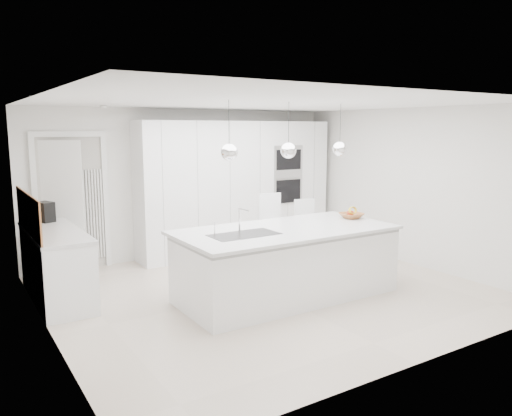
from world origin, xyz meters
TOP-DOWN VIEW (x-y plane):
  - floor at (0.00, 0.00)m, footprint 5.50×5.50m
  - wall_back at (0.00, 2.50)m, footprint 5.50×0.00m
  - wall_left at (-2.75, 0.00)m, footprint 0.00×5.00m
  - ceiling at (0.00, 0.00)m, footprint 5.50×5.50m
  - tall_cabinets at (0.80, 2.20)m, footprint 3.60×0.60m
  - oven_stack at (1.70, 1.89)m, footprint 0.62×0.04m
  - doorway_frame at (-1.95, 2.47)m, footprint 1.11×0.08m
  - hallway_door at (-2.20, 2.42)m, footprint 0.76×0.38m
  - radiator at (-1.63, 2.46)m, footprint 0.32×0.04m
  - left_base_cabinets at (-2.45, 1.20)m, footprint 0.60×1.80m
  - left_worktop at (-2.45, 1.20)m, footprint 0.62×1.82m
  - oak_backsplash at (-2.74, 1.20)m, footprint 0.02×1.80m
  - island_base at (0.10, -0.30)m, footprint 2.80×1.20m
  - island_worktop at (0.10, -0.25)m, footprint 2.84×1.40m
  - island_sink at (-0.55, -0.30)m, footprint 0.84×0.44m
  - island_tap at (-0.50, -0.10)m, footprint 0.02×0.02m
  - pendant_left at (-0.75, -0.30)m, footprint 0.20×0.20m
  - pendant_mid at (0.10, -0.30)m, footprint 0.20×0.20m
  - pendant_right at (0.95, -0.30)m, footprint 0.20×0.20m
  - fruit_bowl at (1.32, -0.17)m, footprint 0.33×0.33m
  - espresso_machine at (-2.43, 1.90)m, footprint 0.25×0.30m
  - bar_stool_left at (0.52, 0.59)m, footprint 0.41×0.56m
  - bar_stool_right at (1.23, 0.67)m, footprint 0.48×0.57m
  - apple_a at (1.33, -0.14)m, footprint 0.08×0.08m
  - apple_b at (1.30, -0.16)m, footprint 0.09×0.09m
  - banana_bunch at (1.32, -0.19)m, footprint 0.25×0.18m

SIDE VIEW (x-z plane):
  - floor at x=0.00m, z-range 0.00..0.00m
  - left_base_cabinets at x=-2.45m, z-range 0.00..0.86m
  - island_base at x=0.10m, z-range 0.00..0.86m
  - bar_stool_right at x=1.23m, z-range 0.00..1.06m
  - bar_stool_left at x=0.52m, z-range 0.00..1.21m
  - island_sink at x=-0.55m, z-range 0.73..0.91m
  - radiator at x=-1.63m, z-range 0.15..1.55m
  - left_worktop at x=-2.45m, z-range 0.86..0.90m
  - island_worktop at x=0.10m, z-range 0.86..0.90m
  - fruit_bowl at x=1.32m, z-range 0.90..0.98m
  - apple_a at x=1.33m, z-range 0.93..1.01m
  - apple_b at x=1.30m, z-range 0.93..1.02m
  - hallway_door at x=-2.20m, z-range 0.00..2.00m
  - banana_bunch at x=1.32m, z-range 0.91..1.13m
  - doorway_frame at x=-1.95m, z-range -0.04..2.09m
  - espresso_machine at x=-2.43m, z-range 0.90..1.18m
  - island_tap at x=-0.50m, z-range 0.90..1.20m
  - tall_cabinets at x=0.80m, z-range 0.00..2.30m
  - oak_backsplash at x=-2.74m, z-range 0.90..1.40m
  - wall_back at x=0.00m, z-range -1.50..4.00m
  - wall_left at x=-2.75m, z-range -1.25..3.75m
  - oven_stack at x=1.70m, z-range 0.83..1.88m
  - pendant_left at x=-0.75m, z-range 1.80..2.00m
  - pendant_mid at x=0.10m, z-range 1.80..2.00m
  - pendant_right at x=0.95m, z-range 1.80..2.00m
  - ceiling at x=0.00m, z-range 2.50..2.50m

